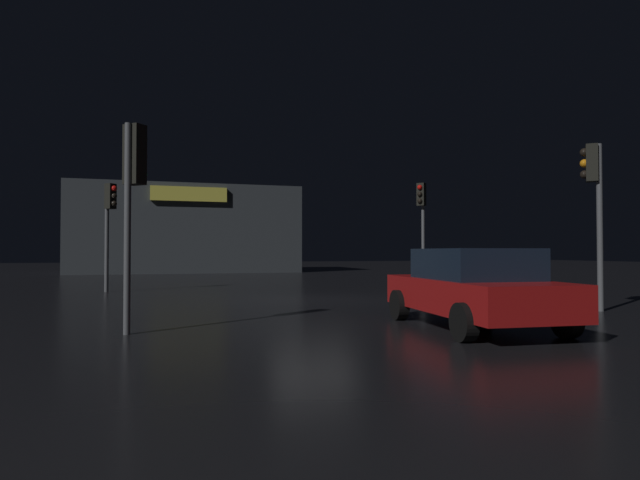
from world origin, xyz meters
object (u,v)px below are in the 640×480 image
Objects in this scene: store_building at (186,230)px; traffic_signal_cross_left at (134,177)px; traffic_signal_main at (422,212)px; traffic_signal_cross_right at (594,190)px; car_near at (473,287)px; traffic_signal_opposite at (109,214)px.

store_building reaches higher than traffic_signal_cross_left.
store_building is 29.75m from traffic_signal_cross_left.
store_building is at bearing 113.47° from traffic_signal_main.
traffic_signal_cross_right is at bearing -92.37° from traffic_signal_main.
traffic_signal_main is at bearing 87.63° from traffic_signal_cross_right.
traffic_signal_main is 12.39m from car_near.
car_near is at bearing -57.71° from traffic_signal_opposite.
traffic_signal_main is 9.55m from traffic_signal_cross_right.
traffic_signal_cross_left is 0.91× the size of traffic_signal_cross_right.
traffic_signal_cross_right is (11.63, -9.82, 0.14)m from traffic_signal_opposite.
store_building is 3.42× the size of car_near.
traffic_signal_opposite is 1.05× the size of traffic_signal_cross_left.
store_building is at bearing 105.55° from traffic_signal_cross_right.
traffic_signal_cross_left is (-2.30, -29.66, -0.22)m from store_building.
traffic_signal_cross_right reaches higher than car_near.
traffic_signal_main is 1.11× the size of traffic_signal_opposite.
car_near is (6.03, -1.12, -1.96)m from traffic_signal_cross_left.
traffic_signal_main is 1.06× the size of traffic_signal_cross_right.
traffic_signal_opposite is at bearing 139.82° from traffic_signal_cross_right.
car_near is (-4.77, -11.20, -2.29)m from traffic_signal_main.
store_building is 21.35m from traffic_signal_main.
traffic_signal_opposite is at bearing -100.36° from store_building.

